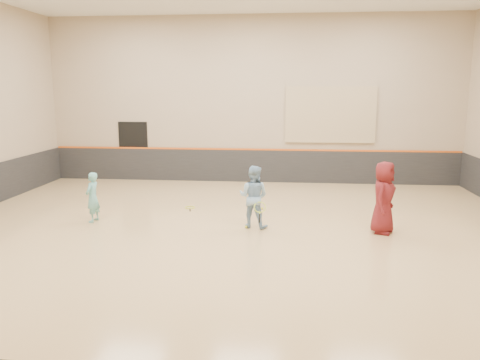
# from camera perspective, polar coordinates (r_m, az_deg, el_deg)

# --- Properties ---
(room) EXTENTS (15.04, 12.04, 6.22)m
(room) POSITION_cam_1_polar(r_m,az_deg,el_deg) (11.48, -0.60, -2.02)
(room) COLOR tan
(room) RESTS_ON ground
(wainscot_back) EXTENTS (14.90, 0.04, 1.20)m
(wainscot_back) POSITION_cam_1_polar(r_m,az_deg,el_deg) (17.36, 1.48, 1.73)
(wainscot_back) COLOR #232326
(wainscot_back) RESTS_ON floor
(accent_stripe) EXTENTS (14.90, 0.03, 0.06)m
(accent_stripe) POSITION_cam_1_polar(r_m,az_deg,el_deg) (17.26, 1.49, 3.76)
(accent_stripe) COLOR #D85914
(accent_stripe) RESTS_ON wall_back
(acoustic_panel) EXTENTS (3.20, 0.08, 2.00)m
(acoustic_panel) POSITION_cam_1_polar(r_m,az_deg,el_deg) (17.17, 10.96, 7.81)
(acoustic_panel) COLOR tan
(acoustic_panel) RESTS_ON wall_back
(doorway) EXTENTS (1.10, 0.05, 2.20)m
(doorway) POSITION_cam_1_polar(r_m,az_deg,el_deg) (18.17, -12.84, 3.47)
(doorway) COLOR black
(doorway) RESTS_ON floor
(girl) EXTENTS (0.37, 0.51, 1.30)m
(girl) POSITION_cam_1_polar(r_m,az_deg,el_deg) (12.70, -17.53, -2.02)
(girl) COLOR #69B6B7
(girl) RESTS_ON floor
(instructor) EXTENTS (0.89, 0.78, 1.56)m
(instructor) POSITION_cam_1_polar(r_m,az_deg,el_deg) (11.62, 1.65, -2.04)
(instructor) COLOR #88AFD2
(instructor) RESTS_ON floor
(young_man) EXTENTS (0.86, 1.00, 1.74)m
(young_man) POSITION_cam_1_polar(r_m,az_deg,el_deg) (11.65, 17.10, -2.06)
(young_man) COLOR maroon
(young_man) RESTS_ON floor
(held_racket) EXTENTS (0.42, 0.42, 0.55)m
(held_racket) POSITION_cam_1_polar(r_m,az_deg,el_deg) (11.34, 2.44, -3.33)
(held_racket) COLOR #C5E532
(held_racket) RESTS_ON instructor
(spare_racket) EXTENTS (0.65, 0.65, 0.04)m
(spare_racket) POSITION_cam_1_polar(r_m,az_deg,el_deg) (13.72, -6.13, -3.33)
(spare_racket) COLOR #D6E632
(spare_racket) RESTS_ON floor
(ball_under_racket) EXTENTS (0.07, 0.07, 0.07)m
(ball_under_racket) POSITION_cam_1_polar(r_m,az_deg,el_deg) (11.69, 0.75, -5.74)
(ball_under_racket) COLOR yellow
(ball_under_racket) RESTS_ON floor
(ball_in_hand) EXTENTS (0.07, 0.07, 0.07)m
(ball_in_hand) POSITION_cam_1_polar(r_m,az_deg,el_deg) (11.56, 17.54, -1.36)
(ball_in_hand) COLOR #C7D030
(ball_in_hand) RESTS_ON young_man
(ball_beside_spare) EXTENTS (0.07, 0.07, 0.07)m
(ball_beside_spare) POSITION_cam_1_polar(r_m,az_deg,el_deg) (13.48, 2.73, -3.47)
(ball_beside_spare) COLOR gold
(ball_beside_spare) RESTS_ON floor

